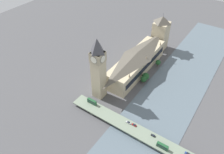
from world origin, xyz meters
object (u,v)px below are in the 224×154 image
parliament_hall (137,62)px  clock_tower (98,68)px  double_decker_bus_rear (92,101)px  car_southbound_mid (134,125)px  car_northbound_mid (188,154)px  victoria_tower (160,33)px  road_bridge (143,134)px  car_southbound_lead (128,122)px  car_northbound_lead (153,135)px  double_decker_bus_lead (162,146)px

parliament_hall → clock_tower: bearing=79.0°
double_decker_bus_rear → car_southbound_mid: double_decker_bus_rear is taller
clock_tower → car_northbound_mid: size_ratio=15.08×
victoria_tower → road_bridge: (-51.32, 141.31, -19.80)m
road_bridge → car_southbound_lead: size_ratio=32.68×
car_northbound_lead → car_southbound_lead: size_ratio=0.88×
parliament_hall → road_bridge: bearing=123.0°
clock_tower → double_decker_bus_rear: size_ratio=6.66×
car_southbound_lead → car_northbound_lead: bearing=-179.7°
parliament_hall → car_northbound_lead: size_ratio=24.16×
victoria_tower → car_northbound_lead: victoria_tower is taller
road_bridge → double_decker_bus_rear: bearing=-3.1°
parliament_hall → car_southbound_lead: 84.19m
parliament_hall → car_northbound_mid: size_ratio=21.46×
parliament_hall → car_southbound_mid: parliament_hall is taller
double_decker_bus_lead → car_northbound_lead: (11.25, -6.23, -1.90)m
car_northbound_mid → double_decker_bus_rear: bearing=-0.1°
road_bridge → double_decker_bus_rear: size_ratio=14.63×
car_southbound_lead → car_southbound_mid: bearing=-174.5°
parliament_hall → victoria_tower: size_ratio=1.94×
double_decker_bus_rear → car_southbound_lead: bearing=179.6°
victoria_tower → road_bridge: 151.64m
double_decker_bus_lead → double_decker_bus_rear: bearing=-4.7°
road_bridge → car_northbound_mid: 39.35m
car_southbound_mid → road_bridge: bearing=162.1°
car_northbound_lead → car_southbound_mid: car_southbound_mid is taller
double_decker_bus_rear → car_southbound_mid: 48.44m
car_northbound_lead → victoria_tower: bearing=-66.6°
parliament_hall → victoria_tower: (0.06, -62.25, 9.87)m
double_decker_bus_lead → parliament_hall: bearing=-49.2°
victoria_tower → car_southbound_lead: bearing=104.2°
road_bridge → victoria_tower: bearing=-70.0°
parliament_hall → victoria_tower: bearing=-89.9°
road_bridge → car_southbound_mid: car_southbound_mid is taller
double_decker_bus_lead → car_northbound_lead: size_ratio=2.47×
clock_tower → victoria_tower: clock_tower is taller
parliament_hall → double_decker_bus_rear: (7.76, 75.84, -6.38)m
double_decker_bus_rear → car_northbound_mid: (-98.22, 0.11, -2.00)m
car_northbound_lead → parliament_hall: bearing=-51.8°
double_decker_bus_lead → road_bridge: bearing=-9.2°
car_northbound_lead → car_southbound_lead: (24.92, 0.12, 0.08)m
car_northbound_lead → car_northbound_mid: 30.65m
road_bridge → car_northbound_lead: size_ratio=37.32×
parliament_hall → road_bridge: parliament_hall is taller
clock_tower → road_bridge: bearing=161.9°
road_bridge → car_southbound_lead: 16.70m
car_southbound_mid → victoria_tower: bearing=-73.6°
clock_tower → car_southbound_lead: (-46.28, 17.53, -32.01)m
road_bridge → car_northbound_lead: car_northbound_lead is taller
double_decker_bus_rear → road_bridge: bearing=176.9°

